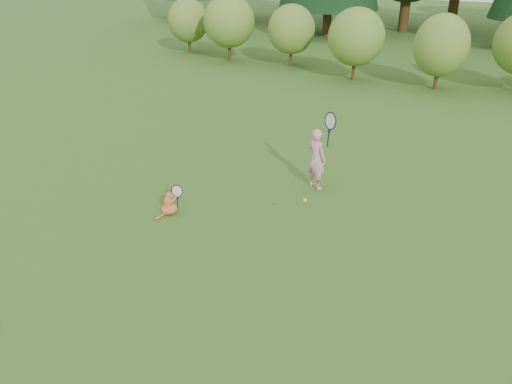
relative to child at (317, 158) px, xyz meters
The scene contains 5 objects.
ground 2.97m from the child, 97.32° to the right, with size 100.00×100.00×0.00m, color #224C15.
shrub_row 10.16m from the child, 92.09° to the left, with size 28.00×3.00×2.80m, color olive, non-canonical shape.
child is the anchor object (origin of this frame).
cat 3.12m from the child, 126.34° to the right, with size 0.45×0.63×0.62m.
tennis_ball 2.01m from the child, 69.93° to the right, with size 0.07×0.07×0.07m.
Camera 1 is at (4.35, -5.81, 4.47)m, focal length 35.00 mm.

